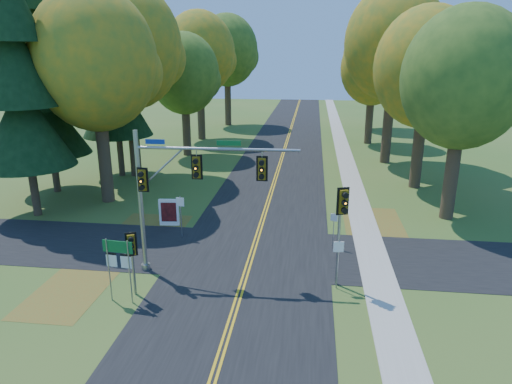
# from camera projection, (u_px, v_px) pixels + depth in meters

# --- Properties ---
(ground) EXTENTS (160.00, 160.00, 0.00)m
(ground) POSITION_uv_depth(u_px,v_px,m) (247.00, 270.00, 22.03)
(ground) COLOR #325B20
(ground) RESTS_ON ground
(road_main) EXTENTS (8.00, 160.00, 0.02)m
(road_main) POSITION_uv_depth(u_px,v_px,m) (247.00, 270.00, 22.03)
(road_main) COLOR black
(road_main) RESTS_ON ground
(road_cross) EXTENTS (60.00, 6.00, 0.02)m
(road_cross) POSITION_uv_depth(u_px,v_px,m) (252.00, 252.00, 23.92)
(road_cross) COLOR black
(road_cross) RESTS_ON ground
(centerline_left) EXTENTS (0.10, 160.00, 0.01)m
(centerline_left) POSITION_uv_depth(u_px,v_px,m) (245.00, 269.00, 22.03)
(centerline_left) COLOR gold
(centerline_left) RESTS_ON road_main
(centerline_right) EXTENTS (0.10, 160.00, 0.01)m
(centerline_right) POSITION_uv_depth(u_px,v_px,m) (249.00, 270.00, 22.01)
(centerline_right) COLOR gold
(centerline_right) RESTS_ON road_main
(sidewalk_east) EXTENTS (1.60, 160.00, 0.06)m
(sidewalk_east) POSITION_uv_depth(u_px,v_px,m) (378.00, 277.00, 21.29)
(sidewalk_east) COLOR #9E998E
(sidewalk_east) RESTS_ON ground
(leaf_patch_w_near) EXTENTS (4.00, 6.00, 0.00)m
(leaf_patch_w_near) POSITION_uv_depth(u_px,v_px,m) (147.00, 232.00, 26.58)
(leaf_patch_w_near) COLOR brown
(leaf_patch_w_near) RESTS_ON ground
(leaf_patch_e) EXTENTS (3.50, 8.00, 0.00)m
(leaf_patch_e) POSITION_uv_depth(u_px,v_px,m) (375.00, 230.00, 26.91)
(leaf_patch_e) COLOR brown
(leaf_patch_e) RESTS_ON ground
(leaf_patch_w_far) EXTENTS (3.00, 5.00, 0.00)m
(leaf_patch_w_far) POSITION_uv_depth(u_px,v_px,m) (69.00, 291.00, 20.07)
(leaf_patch_w_far) COLOR brown
(leaf_patch_w_far) RESTS_ON ground
(tree_w_a) EXTENTS (8.00, 8.00, 14.15)m
(tree_w_a) POSITION_uv_depth(u_px,v_px,m) (96.00, 61.00, 29.41)
(tree_w_a) COLOR #38281C
(tree_w_a) RESTS_ON ground
(tree_e_a) EXTENTS (7.20, 7.20, 12.73)m
(tree_e_a) POSITION_uv_depth(u_px,v_px,m) (465.00, 79.00, 26.44)
(tree_e_a) COLOR #38281C
(tree_e_a) RESTS_ON ground
(tree_w_b) EXTENTS (8.60, 8.60, 15.38)m
(tree_w_b) POSITION_uv_depth(u_px,v_px,m) (128.00, 47.00, 35.76)
(tree_w_b) COLOR #38281C
(tree_w_b) RESTS_ON ground
(tree_e_b) EXTENTS (7.60, 7.60, 13.33)m
(tree_e_b) POSITION_uv_depth(u_px,v_px,m) (427.00, 68.00, 32.85)
(tree_e_b) COLOR #38281C
(tree_e_b) RESTS_ON ground
(tree_w_c) EXTENTS (6.80, 6.80, 11.91)m
(tree_w_c) POSITION_uv_depth(u_px,v_px,m) (185.00, 74.00, 43.97)
(tree_w_c) COLOR #38281C
(tree_w_c) RESTS_ON ground
(tree_e_c) EXTENTS (8.80, 8.80, 15.79)m
(tree_e_c) POSITION_uv_depth(u_px,v_px,m) (395.00, 44.00, 40.14)
(tree_e_c) COLOR #38281C
(tree_e_c) RESTS_ON ground
(tree_w_d) EXTENTS (8.20, 8.20, 14.56)m
(tree_w_d) POSITION_uv_depth(u_px,v_px,m) (200.00, 54.00, 51.75)
(tree_w_d) COLOR #38281C
(tree_w_d) RESTS_ON ground
(tree_e_d) EXTENTS (7.00, 7.00, 12.32)m
(tree_e_d) POSITION_uv_depth(u_px,v_px,m) (374.00, 69.00, 49.63)
(tree_e_d) COLOR #38281C
(tree_e_d) RESTS_ON ground
(tree_w_e) EXTENTS (8.40, 8.40, 14.97)m
(tree_w_e) POSITION_uv_depth(u_px,v_px,m) (228.00, 51.00, 61.85)
(tree_w_e) COLOR #38281C
(tree_w_e) RESTS_ON ground
(tree_e_e) EXTENTS (7.80, 7.80, 13.74)m
(tree_e_e) POSITION_uv_depth(u_px,v_px,m) (374.00, 58.00, 59.35)
(tree_e_e) COLOR #38281C
(tree_e_e) RESTS_ON ground
(pine_a) EXTENTS (5.60, 5.60, 19.48)m
(pine_a) POSITION_uv_depth(u_px,v_px,m) (16.00, 68.00, 26.69)
(pine_a) COLOR #38281C
(pine_a) RESTS_ON ground
(pine_b) EXTENTS (5.60, 5.60, 17.31)m
(pine_b) POSITION_uv_depth(u_px,v_px,m) (43.00, 80.00, 31.91)
(pine_b) COLOR #38281C
(pine_b) RESTS_ON ground
(pine_c) EXTENTS (5.60, 5.60, 20.56)m
(pine_c) POSITION_uv_depth(u_px,v_px,m) (112.00, 56.00, 35.83)
(pine_c) COLOR #38281C
(pine_c) RESTS_ON ground
(traffic_mast) EXTENTS (7.49, 0.74, 6.80)m
(traffic_mast) POSITION_uv_depth(u_px,v_px,m) (178.00, 184.00, 20.58)
(traffic_mast) COLOR gray
(traffic_mast) RESTS_ON ground
(east_signal_pole) EXTENTS (0.52, 0.62, 4.67)m
(east_signal_pole) POSITION_uv_depth(u_px,v_px,m) (342.00, 212.00, 19.44)
(east_signal_pole) COLOR gray
(east_signal_pole) RESTS_ON ground
(ped_signal_pole) EXTENTS (0.44, 0.54, 2.97)m
(ped_signal_pole) POSITION_uv_depth(u_px,v_px,m) (132.00, 249.00, 19.04)
(ped_signal_pole) COLOR gray
(ped_signal_pole) RESTS_ON ground
(route_sign_cluster) EXTENTS (1.32, 0.19, 2.83)m
(route_sign_cluster) POSITION_uv_depth(u_px,v_px,m) (118.00, 258.00, 18.71)
(route_sign_cluster) COLOR gray
(route_sign_cluster) RESTS_ON ground
(info_kiosk) EXTENTS (1.20, 0.28, 1.65)m
(info_kiosk) POSITION_uv_depth(u_px,v_px,m) (169.00, 212.00, 27.43)
(info_kiosk) COLOR white
(info_kiosk) RESTS_ON ground
(reg_sign_e_north) EXTENTS (0.37, 0.15, 1.99)m
(reg_sign_e_north) POSITION_uv_depth(u_px,v_px,m) (334.00, 224.00, 24.16)
(reg_sign_e_north) COLOR gray
(reg_sign_e_north) RESTS_ON ground
(reg_sign_e_south) EXTENTS (0.45, 0.09, 2.35)m
(reg_sign_e_south) POSITION_uv_depth(u_px,v_px,m) (338.00, 256.00, 19.84)
(reg_sign_e_south) COLOR gray
(reg_sign_e_south) RESTS_ON ground
(reg_sign_w) EXTENTS (0.47, 0.09, 2.43)m
(reg_sign_w) POSITION_uv_depth(u_px,v_px,m) (180.00, 209.00, 25.44)
(reg_sign_w) COLOR gray
(reg_sign_w) RESTS_ON ground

